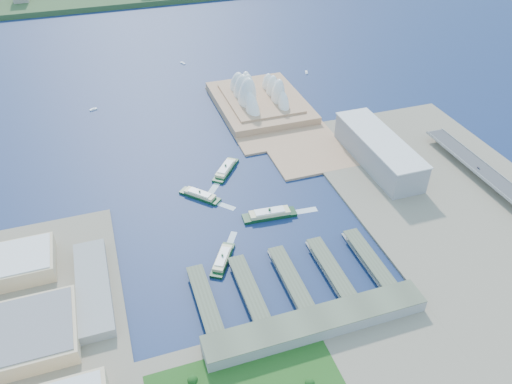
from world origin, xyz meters
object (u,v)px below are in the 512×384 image
object	(u,v)px
ferry_b	(226,168)
ferry_d	(269,213)
ferry_a	(200,194)
opera_house	(260,88)
toaster_building	(378,151)
car_c	(479,168)
ferry_c	(222,258)

from	to	relation	value
ferry_b	ferry_d	bearing A→B (deg)	-39.84
ferry_a	opera_house	bearing A→B (deg)	11.12
toaster_building	car_c	bearing A→B (deg)	-33.76
ferry_a	ferry_b	bearing A→B (deg)	1.08
ferry_b	ferry_c	bearing A→B (deg)	-68.94
opera_house	ferry_d	world-z (taller)	opera_house
opera_house	ferry_a	size ratio (longest dim) A/B	3.51
opera_house	ferry_a	xyz separation A→B (m)	(-141.75, -196.55, -27.15)
ferry_d	car_c	xyz separation A→B (m)	(267.31, -11.22, 9.74)
ferry_a	ferry_d	world-z (taller)	ferry_d
ferry_a	ferry_c	size ratio (longest dim) A/B	1.03
toaster_building	car_c	distance (m)	121.59
ferry_d	toaster_building	bearing A→B (deg)	-67.09
opera_house	toaster_building	world-z (taller)	opera_house
ferry_c	toaster_building	bearing A→B (deg)	-124.06
opera_house	toaster_building	xyz separation A→B (m)	(90.00, -200.00, -11.50)
opera_house	ferry_a	distance (m)	243.85
opera_house	ferry_d	xyz separation A→B (m)	(-76.31, -256.30, -26.26)
ferry_c	ferry_b	bearing A→B (deg)	-75.54
ferry_b	car_c	world-z (taller)	car_c
ferry_b	car_c	xyz separation A→B (m)	(289.44, -113.03, 10.22)
opera_house	toaster_building	size ratio (longest dim) A/B	1.16
ferry_d	ferry_b	bearing A→B (deg)	16.47
car_c	opera_house	bearing A→B (deg)	125.53
toaster_building	ferry_b	world-z (taller)	toaster_building
toaster_building	ferry_a	world-z (taller)	toaster_building
opera_house	car_c	world-z (taller)	opera_house
ferry_a	ferry_b	xyz separation A→B (m)	(43.31, 42.06, 0.41)
opera_house	ferry_c	size ratio (longest dim) A/B	3.63
toaster_building	ferry_d	distance (m)	176.21
toaster_building	ferry_b	size ratio (longest dim) A/B	2.79
ferry_d	car_c	world-z (taller)	car_c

